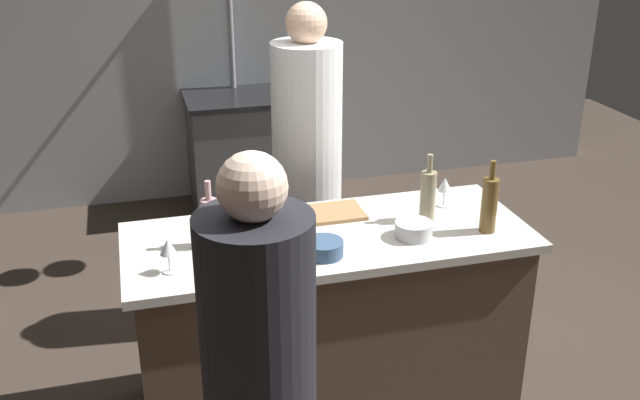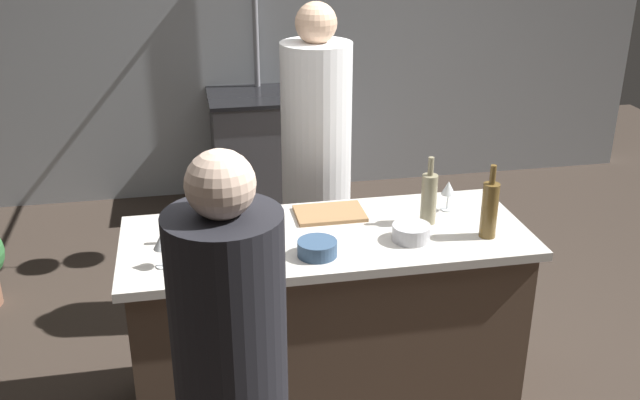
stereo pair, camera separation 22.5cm
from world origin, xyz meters
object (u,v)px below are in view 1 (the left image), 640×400
chef (307,180)px  mixing_bowl_wooden (243,216)px  pepper_mill (240,216)px  wine_bottle_rose (210,221)px  mixing_bowl_steel (414,230)px  stove_range (241,152)px  wine_glass_near_right_guest (168,248)px  wine_bottle_white (428,195)px  mixing_bowl_blue (324,248)px  cutting_board (329,213)px  wine_bottle_amber (489,204)px  wine_glass_near_left_guest (445,186)px

chef → mixing_bowl_wooden: 0.78m
chef → pepper_mill: chef is taller
wine_bottle_rose → mixing_bowl_steel: 0.88m
stove_range → wine_glass_near_right_guest: 2.77m
wine_bottle_white → mixing_bowl_blue: (-0.56, -0.22, -0.09)m
cutting_board → mixing_bowl_steel: (0.29, -0.32, 0.03)m
wine_bottle_white → wine_bottle_amber: size_ratio=0.95×
cutting_board → wine_bottle_amber: size_ratio=0.96×
wine_glass_near_right_guest → wine_bottle_white: bearing=9.6°
cutting_board → wine_glass_near_left_guest: bearing=-4.7°
cutting_board → mixing_bowl_blue: bearing=-109.0°
cutting_board → wine_bottle_white: wine_bottle_white is taller
chef → wine_glass_near_left_guest: chef is taller
wine_bottle_rose → mixing_bowl_steel: size_ratio=1.79×
wine_bottle_rose → wine_bottle_white: size_ratio=0.94×
stove_range → pepper_mill: 2.49m
chef → mixing_bowl_steel: bearing=-76.0°
wine_glass_near_right_guest → wine_glass_near_left_guest: (1.32, 0.32, 0.00)m
stove_range → wine_glass_near_left_guest: bearing=-75.1°
pepper_mill → wine_bottle_white: bearing=-1.9°
cutting_board → wine_glass_near_left_guest: size_ratio=2.19×
cutting_board → wine_bottle_amber: bearing=-29.1°
pepper_mill → wine_glass_near_left_guest: (1.00, 0.09, 0.00)m
wine_bottle_white → wine_glass_near_right_guest: size_ratio=2.17×
pepper_mill → wine_bottle_amber: 1.09m
wine_bottle_amber → cutting_board: bearing=150.9°
wine_glass_near_right_guest → wine_glass_near_left_guest: 1.36m
wine_bottle_white → wine_glass_near_right_guest: (-1.18, -0.20, -0.02)m
cutting_board → wine_bottle_amber: wine_bottle_amber is taller
stove_range → wine_glass_near_right_guest: wine_glass_near_right_guest is taller
wine_glass_near_left_guest → mixing_bowl_steel: bearing=-133.9°
mixing_bowl_blue → mixing_bowl_wooden: 0.48m
wine_bottle_amber → mixing_bowl_steel: (-0.34, 0.03, -0.10)m
stove_range → wine_bottle_amber: size_ratio=2.67×
chef → wine_bottle_rose: chef is taller
wine_bottle_white → mixing_bowl_steel: bearing=-129.1°
mixing_bowl_blue → cutting_board: bearing=71.0°
stove_range → cutting_board: size_ratio=2.78×
stove_range → wine_bottle_amber: (0.69, -2.61, 0.58)m
mixing_bowl_blue → wine_bottle_white: bearing=21.9°
wine_bottle_rose → mixing_bowl_blue: (0.44, -0.21, -0.08)m
mixing_bowl_blue → mixing_bowl_wooden: bearing=124.0°
stove_range → mixing_bowl_steel: (0.35, -2.58, 0.49)m
pepper_mill → wine_glass_near_right_guest: (-0.32, -0.23, 0.00)m
stove_range → mixing_bowl_steel: bearing=-82.3°
wine_bottle_amber → mixing_bowl_wooden: size_ratio=1.52×
chef → wine_glass_near_left_guest: size_ratio=12.25×
mixing_bowl_wooden → wine_bottle_white: bearing=-12.0°
wine_bottle_rose → wine_glass_near_right_guest: bearing=-134.7°
cutting_board → wine_bottle_white: 0.47m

